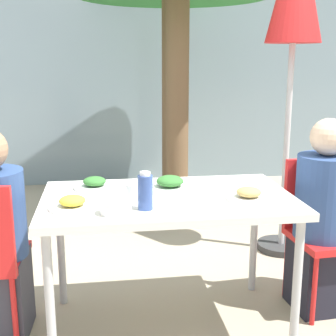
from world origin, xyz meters
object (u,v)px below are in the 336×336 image
person_right (322,222)px  bottle (145,192)px  chair_right (323,221)px  drinking_cup (132,192)px  salad_bowl (116,207)px

person_right → bottle: bearing=10.4°
chair_right → bottle: bottle is taller
chair_right → drinking_cup: 1.19m
bottle → salad_bowl: size_ratio=1.28×
bottle → drinking_cup: (-0.05, 0.16, -0.05)m
chair_right → drinking_cup: (-1.14, -0.19, 0.28)m
chair_right → bottle: 1.19m
drinking_cup → salad_bowl: (-0.09, -0.20, -0.01)m
person_right → bottle: 1.11m
drinking_cup → bottle: bearing=-72.1°
salad_bowl → person_right: bearing=14.6°
salad_bowl → drinking_cup: bearing=66.4°
drinking_cup → person_right: bearing=5.4°
drinking_cup → salad_bowl: drinking_cup is taller
chair_right → drinking_cup: chair_right is taller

